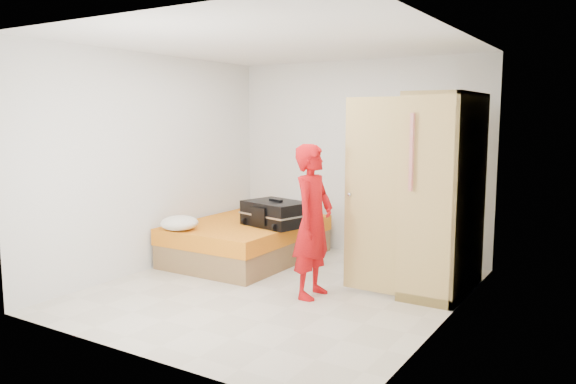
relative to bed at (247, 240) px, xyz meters
The scene contains 7 objects.
room 1.73m from the bed, 40.05° to the right, with size 4.00×4.02×2.60m.
bed is the anchor object (origin of this frame).
wardrobe 2.61m from the bed, ahead, with size 1.17×1.20×2.10m.
person 1.79m from the bed, 30.73° to the right, with size 0.58×0.38×1.58m, color red.
suitcase 0.60m from the bed, ahead, with size 0.89×0.74×0.33m.
round_cushion 1.00m from the bed, 113.19° to the right, with size 0.46×0.46×0.17m, color white.
pillow 0.91m from the bed, 82.60° to the left, with size 0.53×0.27×0.10m, color white.
Camera 1 is at (3.18, -4.93, 1.86)m, focal length 35.00 mm.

